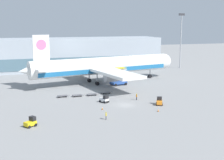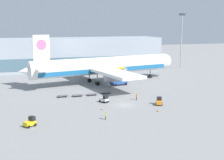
% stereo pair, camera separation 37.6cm
% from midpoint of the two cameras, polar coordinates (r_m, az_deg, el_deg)
% --- Properties ---
extents(ground_plane, '(400.00, 400.00, 0.00)m').
position_cam_midpoint_polar(ground_plane, '(79.85, 2.20, -4.56)').
color(ground_plane, gray).
extents(terminal_building, '(90.00, 18.20, 14.00)m').
position_cam_midpoint_polar(terminal_building, '(141.33, -9.48, 4.71)').
color(terminal_building, '#9EA8B2').
rests_on(terminal_building, ground_plane).
extents(light_mast, '(2.80, 0.50, 24.91)m').
position_cam_midpoint_polar(light_mast, '(146.84, 12.42, 7.69)').
color(light_mast, '#9EA0A5').
rests_on(light_mast, ground_plane).
extents(airplane_main, '(57.55, 48.65, 17.00)m').
position_cam_midpoint_polar(airplane_main, '(108.03, -1.99, 2.53)').
color(airplane_main, white).
rests_on(airplane_main, ground_plane).
extents(scissor_lift_loader, '(5.67, 4.21, 5.80)m').
position_cam_midpoint_polar(scissor_lift_loader, '(104.76, 1.09, 0.26)').
color(scissor_lift_loader, '#284C99').
rests_on(scissor_lift_loader, ground_plane).
extents(baggage_tug_foreground, '(2.81, 2.63, 2.00)m').
position_cam_midpoint_polar(baggage_tug_foreground, '(65.47, -14.79, -7.49)').
color(baggage_tug_foreground, yellow).
rests_on(baggage_tug_foreground, ground_plane).
extents(baggage_tug_mid, '(2.42, 2.80, 2.00)m').
position_cam_midpoint_polar(baggage_tug_mid, '(80.54, 8.51, -3.90)').
color(baggage_tug_mid, orange).
rests_on(baggage_tug_mid, ground_plane).
extents(baggage_tug_far, '(2.48, 2.81, 2.00)m').
position_cam_midpoint_polar(baggage_tug_far, '(81.95, -1.50, -3.54)').
color(baggage_tug_far, silver).
rests_on(baggage_tug_far, ground_plane).
extents(baggage_dolly_lead, '(3.75, 1.71, 0.48)m').
position_cam_midpoint_polar(baggage_dolly_lead, '(89.02, -9.18, -2.87)').
color(baggage_dolly_lead, '#56565B').
rests_on(baggage_dolly_lead, ground_plane).
extents(baggage_dolly_second, '(3.75, 1.71, 0.48)m').
position_cam_midpoint_polar(baggage_dolly_second, '(89.21, -6.47, -2.77)').
color(baggage_dolly_second, '#56565B').
rests_on(baggage_dolly_second, ground_plane).
extents(baggage_dolly_third, '(3.75, 1.71, 0.48)m').
position_cam_midpoint_polar(baggage_dolly_third, '(90.08, -3.83, -2.60)').
color(baggage_dolly_third, '#56565B').
rests_on(baggage_dolly_third, ground_plane).
extents(baggage_dolly_trail, '(3.75, 1.71, 0.48)m').
position_cam_midpoint_polar(baggage_dolly_trail, '(92.15, -1.26, -2.28)').
color(baggage_dolly_trail, '#56565B').
rests_on(baggage_dolly_trail, ground_plane).
extents(ground_crew_near, '(0.25, 0.57, 1.78)m').
position_cam_midpoint_polar(ground_crew_near, '(84.76, 4.40, -2.97)').
color(ground_crew_near, black).
rests_on(ground_crew_near, ground_plane).
extents(ground_crew_far, '(0.32, 0.55, 1.74)m').
position_cam_midpoint_polar(ground_crew_far, '(67.67, -1.26, -6.42)').
color(ground_crew_far, black).
rests_on(ground_crew_far, ground_plane).
extents(traffic_cone_near, '(0.40, 0.40, 0.75)m').
position_cam_midpoint_polar(traffic_cone_near, '(75.44, -1.92, -5.17)').
color(traffic_cone_near, black).
rests_on(traffic_cone_near, ground_plane).
extents(traffic_cone_far, '(0.40, 0.40, 0.77)m').
position_cam_midpoint_polar(traffic_cone_far, '(74.60, 8.31, -5.45)').
color(traffic_cone_far, black).
rests_on(traffic_cone_far, ground_plane).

